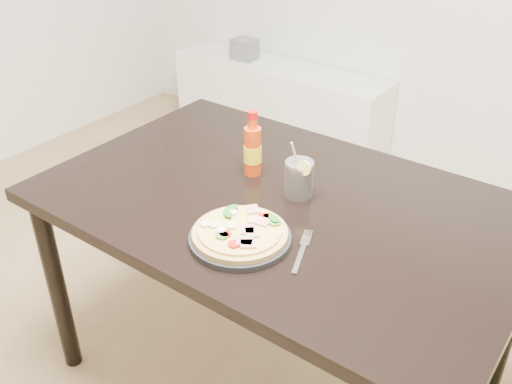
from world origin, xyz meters
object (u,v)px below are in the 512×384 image
Objects in this scene: hot_sauce_bottle at (253,150)px; cola_cup at (299,179)px; dining_table at (280,222)px; media_console at (279,105)px; fork at (302,250)px; plate at (240,238)px; pizza at (240,232)px.

hot_sauce_bottle is 1.22× the size of cola_cup.
dining_table is 1.97m from media_console.
plate is at bearing -179.39° from fork.
dining_table is at bearing 98.02° from pizza.
hot_sauce_bottle is at bearing 121.36° from plate.
hot_sauce_bottle is 0.15× the size of media_console.
cola_cup is (0.03, 0.05, 0.14)m from dining_table.
dining_table is 6.61× the size of hot_sauce_bottle.
hot_sauce_bottle is 0.43m from fork.
plate is 0.17m from fork.
hot_sauce_bottle reaches higher than media_console.
pizza is 1.44× the size of cola_cup.
fork is (0.15, 0.06, -0.01)m from plate.
dining_table is at bearing -55.80° from media_console.
media_console is (-1.11, 1.54, -0.55)m from cola_cup.
plate is 0.29m from cola_cup.
pizza reaches higher than media_console.
fork is (0.16, -0.22, -0.05)m from cola_cup.
cola_cup reaches higher than plate.
hot_sauce_bottle is at bearing 121.37° from pizza.
fork is at bearing 20.63° from pizza.
dining_table is at bearing 116.32° from fork.
plate is at bearing -81.85° from dining_table.
pizza is (-0.00, 0.00, 0.02)m from plate.
cola_cup is 1.98m from media_console.
plate is 0.37m from hot_sauce_bottle.
media_console is (-0.93, 1.52, -0.58)m from hot_sauce_bottle.
cola_cup reaches higher than dining_table.
plate is 1.27× the size of hot_sauce_bottle.
pizza is (0.03, -0.23, 0.11)m from dining_table.
pizza reaches higher than dining_table.
pizza reaches higher than fork.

